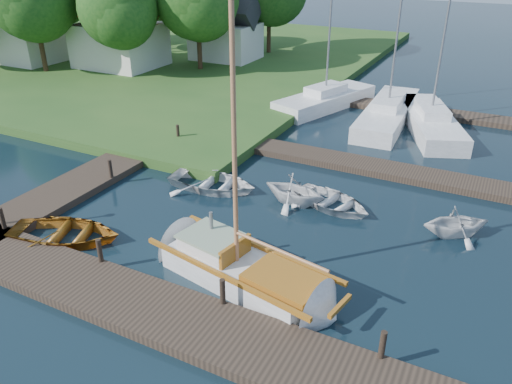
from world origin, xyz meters
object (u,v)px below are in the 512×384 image
at_px(mooring_post_4, 110,169).
at_px(tender_b, 294,188).
at_px(tender_a, 212,180).
at_px(house_c, 226,33).
at_px(marina_boat_1, 388,112).
at_px(tender_c, 332,200).
at_px(mooring_post_3, 383,345).
at_px(mooring_post_5, 178,132).
at_px(house_b, 25,32).
at_px(marina_boat_0, 325,99).
at_px(tree_2, 118,6).
at_px(dinghy, 64,230).
at_px(mooring_post_0, 2,218).
at_px(mooring_post_2, 223,291).
at_px(house_a, 119,34).
at_px(mooring_post_1, 100,251).
at_px(sailboat, 246,273).
at_px(tender_d, 457,220).
at_px(marina_boat_2, 430,120).

bearing_deg(mooring_post_4, tender_b, 13.92).
xyz_separation_m(tender_a, house_c, (-11.15, 20.47, 2.18)).
bearing_deg(marina_boat_1, tender_b, 173.18).
bearing_deg(tender_c, mooring_post_3, -134.83).
distance_m(mooring_post_5, tender_b, 8.33).
bearing_deg(mooring_post_5, tender_c, -16.49).
bearing_deg(house_b, marina_boat_0, 1.14).
bearing_deg(tender_b, tree_2, 62.42).
distance_m(dinghy, marina_boat_0, 18.99).
relative_size(mooring_post_0, dinghy, 0.20).
height_order(mooring_post_2, house_c, house_c).
bearing_deg(marina_boat_1, tender_c, -179.58).
distance_m(marina_boat_0, house_a, 17.69).
height_order(mooring_post_0, mooring_post_1, same).
xyz_separation_m(sailboat, tender_d, (5.34, 5.81, 0.28)).
relative_size(mooring_post_4, sailboat, 0.08).
relative_size(mooring_post_3, tender_c, 0.24).
height_order(dinghy, house_a, house_a).
relative_size(mooring_post_5, marina_boat_0, 0.08).
distance_m(mooring_post_5, house_b, 22.94).
bearing_deg(mooring_post_3, house_a, 141.07).
distance_m(tender_c, tree_2, 23.89).
relative_size(mooring_post_4, tree_2, 0.10).
bearing_deg(house_b, mooring_post_2, -32.78).
bearing_deg(mooring_post_1, mooring_post_4, 128.66).
height_order(sailboat, tender_a, sailboat).
bearing_deg(house_b, tender_a, -26.37).
bearing_deg(marina_boat_1, mooring_post_4, 145.14).
height_order(mooring_post_5, marina_boat_1, marina_boat_1).
distance_m(mooring_post_3, house_c, 33.65).
xyz_separation_m(tender_b, marina_boat_1, (0.84, 11.73, -0.13)).
distance_m(mooring_post_5, tender_d, 14.07).
distance_m(marina_boat_0, house_b, 25.56).
bearing_deg(dinghy, mooring_post_5, -9.14).
xyz_separation_m(mooring_post_4, tender_d, (13.81, 2.28, -0.07)).
distance_m(tender_a, house_b, 28.17).
distance_m(mooring_post_1, dinghy, 2.47).
bearing_deg(marina_boat_0, house_b, 110.27).
relative_size(mooring_post_0, marina_boat_2, 0.07).
height_order(tender_d, house_c, house_c).
bearing_deg(dinghy, tree_2, 15.34).
bearing_deg(tender_d, tree_2, 31.24).
relative_size(tender_c, tender_d, 1.39).
bearing_deg(house_c, tender_a, -61.41).
height_order(house_a, tree_2, tree_2).
xyz_separation_m(tender_c, marina_boat_1, (-0.62, 11.37, 0.21)).
bearing_deg(tender_a, marina_boat_2, -34.78).
bearing_deg(tender_a, mooring_post_2, -150.77).
distance_m(mooring_post_4, sailboat, 9.18).
bearing_deg(marina_boat_0, dinghy, -169.35).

